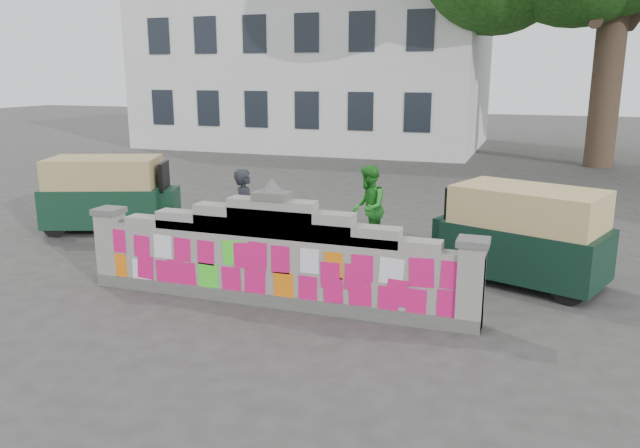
# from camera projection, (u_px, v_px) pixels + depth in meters

# --- Properties ---
(ground) EXTENTS (100.00, 100.00, 0.00)m
(ground) POSITION_uv_depth(u_px,v_px,m) (274.00, 303.00, 9.87)
(ground) COLOR #383533
(ground) RESTS_ON ground
(parapet_wall) EXTENTS (6.48, 0.44, 2.01)m
(parapet_wall) POSITION_uv_depth(u_px,v_px,m) (273.00, 258.00, 9.69)
(parapet_wall) COLOR #4C4C49
(parapet_wall) RESTS_ON ground
(building) EXTENTS (16.00, 10.00, 8.90)m
(building) POSITION_uv_depth(u_px,v_px,m) (319.00, 64.00, 31.34)
(building) COLOR silver
(building) RESTS_ON ground
(cyclist_bike) EXTENTS (1.94, 1.31, 0.96)m
(cyclist_bike) POSITION_uv_depth(u_px,v_px,m) (246.00, 245.00, 11.45)
(cyclist_bike) COLOR black
(cyclist_bike) RESTS_ON ground
(cyclist_rider) EXTENTS (0.59, 0.70, 1.63)m
(cyclist_rider) POSITION_uv_depth(u_px,v_px,m) (246.00, 227.00, 11.37)
(cyclist_rider) COLOR black
(cyclist_rider) RESTS_ON ground
(pedestrian) EXTENTS (0.84, 0.98, 1.75)m
(pedestrian) POSITION_uv_depth(u_px,v_px,m) (368.00, 208.00, 12.69)
(pedestrian) COLOR #258A26
(pedestrian) RESTS_ON ground
(rickshaw_left) EXTENTS (3.14, 2.26, 1.69)m
(rickshaw_left) POSITION_uv_depth(u_px,v_px,m) (109.00, 193.00, 14.29)
(rickshaw_left) COLOR #10311F
(rickshaw_left) RESTS_ON ground
(rickshaw_right) EXTENTS (3.11, 2.22, 1.67)m
(rickshaw_right) POSITION_uv_depth(u_px,v_px,m) (522.00, 234.00, 10.70)
(rickshaw_right) COLOR black
(rickshaw_right) RESTS_ON ground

